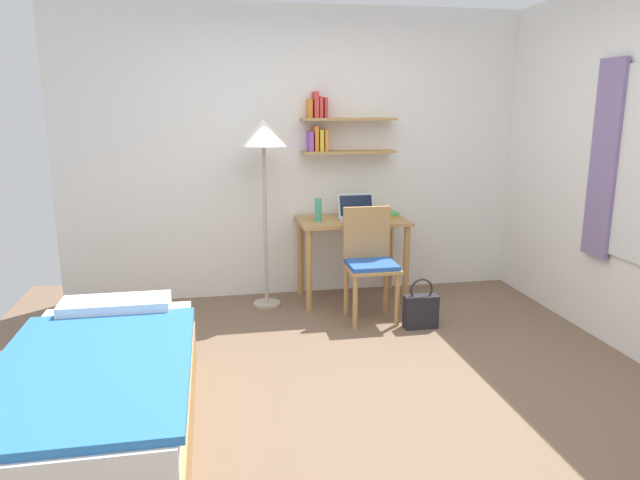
% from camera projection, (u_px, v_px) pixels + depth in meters
% --- Properties ---
extents(ground_plane, '(5.28, 5.28, 0.00)m').
position_uv_depth(ground_plane, '(359.00, 388.00, 3.68)').
color(ground_plane, brown).
extents(wall_back, '(4.40, 0.27, 2.60)m').
position_uv_depth(wall_back, '(307.00, 154.00, 5.32)').
color(wall_back, white).
rests_on(wall_back, ground_plane).
extents(bed, '(0.98, 1.85, 0.54)m').
position_uv_depth(bed, '(99.00, 396.00, 3.08)').
color(bed, '#B2844C').
rests_on(bed, ground_plane).
extents(desk, '(0.97, 0.57, 0.75)m').
position_uv_depth(desk, '(352.00, 235.00, 5.23)').
color(desk, '#B2844C').
rests_on(desk, ground_plane).
extents(desk_chair, '(0.42, 0.38, 0.93)m').
position_uv_depth(desk_chair, '(370.00, 259.00, 4.78)').
color(desk_chair, '#B2844C').
rests_on(desk_chair, ground_plane).
extents(standing_lamp, '(0.42, 0.42, 1.63)m').
position_uv_depth(standing_lamp, '(263.00, 142.00, 4.88)').
color(standing_lamp, '#B2A893').
rests_on(standing_lamp, ground_plane).
extents(laptop, '(0.34, 0.24, 0.22)m').
position_uv_depth(laptop, '(357.00, 213.00, 5.20)').
color(laptop, '#B7BABF').
rests_on(laptop, desk).
extents(water_bottle, '(0.06, 0.06, 0.20)m').
position_uv_depth(water_bottle, '(318.00, 210.00, 5.09)').
color(water_bottle, '#42A87F').
rests_on(water_bottle, desk).
extents(book_stack, '(0.19, 0.23, 0.05)m').
position_uv_depth(book_stack, '(386.00, 214.00, 5.29)').
color(book_stack, orange).
rests_on(book_stack, desk).
extents(handbag, '(0.27, 0.12, 0.41)m').
position_uv_depth(handbag, '(421.00, 310.00, 4.65)').
color(handbag, '#232328').
rests_on(handbag, ground_plane).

